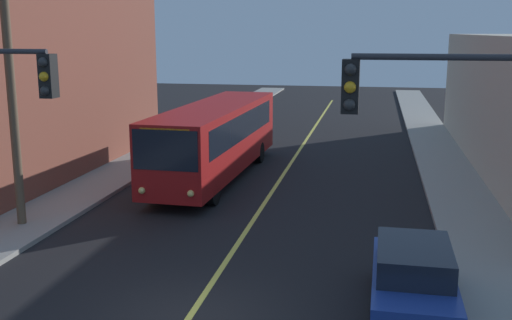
% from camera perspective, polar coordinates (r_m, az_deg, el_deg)
% --- Properties ---
extents(ground_plane, '(120.00, 120.00, 0.00)m').
position_cam_1_polar(ground_plane, '(14.16, -6.40, -14.61)').
color(ground_plane, black).
extents(sidewalk_left, '(2.50, 90.00, 0.15)m').
position_cam_1_polar(sidewalk_left, '(25.50, -15.31, -2.67)').
color(sidewalk_left, gray).
rests_on(sidewalk_left, ground).
extents(sidewalk_right, '(2.50, 90.00, 0.15)m').
position_cam_1_polar(sidewalk_right, '(23.17, 18.95, -4.35)').
color(sidewalk_right, gray).
rests_on(sidewalk_right, ground).
extents(lane_stripe_center, '(0.16, 60.00, 0.01)m').
position_cam_1_polar(lane_stripe_center, '(28.06, 2.75, -1.08)').
color(lane_stripe_center, '#D8CC4C').
rests_on(lane_stripe_center, ground).
extents(city_bus, '(2.98, 12.23, 3.20)m').
position_cam_1_polar(city_bus, '(26.59, -3.73, 2.17)').
color(city_bus, maroon).
rests_on(city_bus, ground).
extents(parked_car_blue, '(1.86, 4.42, 1.62)m').
position_cam_1_polar(parked_car_blue, '(14.50, 14.40, -10.62)').
color(parked_car_blue, navy).
rests_on(parked_car_blue, ground).
extents(utility_pole_near, '(2.40, 0.28, 9.14)m').
position_cam_1_polar(utility_pole_near, '(20.68, -21.97, 8.00)').
color(utility_pole_near, brown).
rests_on(utility_pole_near, sidewalk_left).
extents(traffic_signal_right_corner, '(3.75, 0.48, 6.00)m').
position_cam_1_polar(traffic_signal_right_corner, '(11.77, 18.20, 1.52)').
color(traffic_signal_right_corner, '#2D2D33').
rests_on(traffic_signal_right_corner, sidewalk_right).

